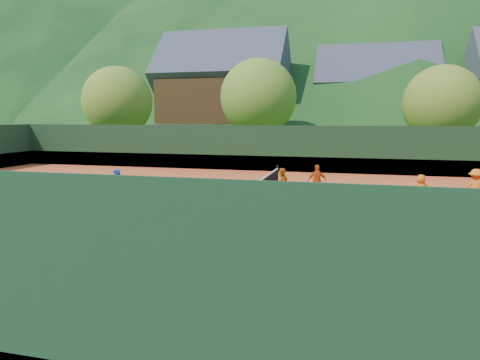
% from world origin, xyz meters
% --- Properties ---
extents(ground, '(400.00, 400.00, 0.00)m').
position_xyz_m(ground, '(0.00, 0.00, 0.00)').
color(ground, '#2C541A').
rests_on(ground, ground).
extents(clay_court, '(40.00, 24.00, 0.02)m').
position_xyz_m(clay_court, '(0.00, 0.00, 0.01)').
color(clay_court, '#CA4B20').
rests_on(clay_court, ground).
extents(mountain_far_left, '(260.00, 260.00, 100.00)m').
position_xyz_m(mountain_far_left, '(-90.00, 150.00, 50.00)').
color(mountain_far_left, black).
rests_on(mountain_far_left, ground).
extents(coach, '(0.64, 0.48, 1.59)m').
position_xyz_m(coach, '(-4.92, -1.31, 0.82)').
color(coach, '#1934A6').
rests_on(coach, clay_court).
extents(student_a, '(0.83, 0.74, 1.40)m').
position_xyz_m(student_a, '(0.80, 2.20, 0.72)').
color(student_a, orange).
rests_on(student_a, clay_court).
extents(student_b, '(0.90, 0.50, 1.46)m').
position_xyz_m(student_b, '(2.21, 3.37, 0.75)').
color(student_b, '#D24F12').
rests_on(student_b, clay_court).
extents(student_c, '(0.65, 0.43, 1.32)m').
position_xyz_m(student_c, '(6.32, 2.25, 0.68)').
color(student_c, '#D05F12').
rests_on(student_c, clay_court).
extents(student_d, '(1.08, 0.73, 1.55)m').
position_xyz_m(student_d, '(8.35, 2.57, 0.80)').
color(student_d, orange).
rests_on(student_d, clay_court).
extents(tennis_ball_0, '(0.07, 0.07, 0.07)m').
position_xyz_m(tennis_ball_0, '(-2.31, -8.77, 0.05)').
color(tennis_ball_0, '#CAEE27').
rests_on(tennis_ball_0, clay_court).
extents(tennis_ball_1, '(0.07, 0.07, 0.07)m').
position_xyz_m(tennis_ball_1, '(-4.71, -4.08, 0.05)').
color(tennis_ball_1, '#CAEE27').
rests_on(tennis_ball_1, clay_court).
extents(tennis_ball_2, '(0.07, 0.07, 0.07)m').
position_xyz_m(tennis_ball_2, '(-4.56, -6.60, 0.05)').
color(tennis_ball_2, '#CAEE27').
rests_on(tennis_ball_2, clay_court).
extents(tennis_ball_3, '(0.07, 0.07, 0.07)m').
position_xyz_m(tennis_ball_3, '(-1.34, -7.66, 0.05)').
color(tennis_ball_3, '#CAEE27').
rests_on(tennis_ball_3, clay_court).
extents(tennis_ball_4, '(0.07, 0.07, 0.07)m').
position_xyz_m(tennis_ball_4, '(1.48, -6.69, 0.05)').
color(tennis_ball_4, '#CAEE27').
rests_on(tennis_ball_4, clay_court).
extents(tennis_ball_5, '(0.07, 0.07, 0.07)m').
position_xyz_m(tennis_ball_5, '(3.71, -1.36, 0.05)').
color(tennis_ball_5, '#CAEE27').
rests_on(tennis_ball_5, clay_court).
extents(tennis_ball_6, '(0.07, 0.07, 0.07)m').
position_xyz_m(tennis_ball_6, '(0.53, -3.74, 0.05)').
color(tennis_ball_6, '#CAEE27').
rests_on(tennis_ball_6, clay_court).
extents(tennis_ball_8, '(0.07, 0.07, 0.07)m').
position_xyz_m(tennis_ball_8, '(2.54, -9.40, 0.05)').
color(tennis_ball_8, '#CAEE27').
rests_on(tennis_ball_8, clay_court).
extents(tennis_ball_9, '(0.07, 0.07, 0.07)m').
position_xyz_m(tennis_ball_9, '(-7.11, -1.88, 0.05)').
color(tennis_ball_9, '#CAEE27').
rests_on(tennis_ball_9, clay_court).
extents(tennis_ball_10, '(0.07, 0.07, 0.07)m').
position_xyz_m(tennis_ball_10, '(-5.77, -3.41, 0.05)').
color(tennis_ball_10, '#CAEE27').
rests_on(tennis_ball_10, clay_court).
extents(tennis_ball_11, '(0.07, 0.07, 0.07)m').
position_xyz_m(tennis_ball_11, '(1.12, -6.23, 0.05)').
color(tennis_ball_11, '#CAEE27').
rests_on(tennis_ball_11, clay_court).
extents(tennis_ball_12, '(0.07, 0.07, 0.07)m').
position_xyz_m(tennis_ball_12, '(-8.30, -1.90, 0.05)').
color(tennis_ball_12, '#CAEE27').
rests_on(tennis_ball_12, clay_court).
extents(tennis_ball_13, '(0.07, 0.07, 0.07)m').
position_xyz_m(tennis_ball_13, '(-1.44, -7.56, 0.05)').
color(tennis_ball_13, '#CAEE27').
rests_on(tennis_ball_13, clay_court).
extents(tennis_ball_14, '(0.07, 0.07, 0.07)m').
position_xyz_m(tennis_ball_14, '(0.96, -5.51, 0.05)').
color(tennis_ball_14, '#CAEE27').
rests_on(tennis_ball_14, clay_court).
extents(tennis_ball_15, '(0.07, 0.07, 0.07)m').
position_xyz_m(tennis_ball_15, '(1.72, -7.10, 0.05)').
color(tennis_ball_15, '#CAEE27').
rests_on(tennis_ball_15, clay_court).
extents(tennis_ball_16, '(0.07, 0.07, 0.07)m').
position_xyz_m(tennis_ball_16, '(-3.86, -1.07, 0.05)').
color(tennis_ball_16, '#CAEE27').
rests_on(tennis_ball_16, clay_court).
extents(tennis_ball_17, '(0.07, 0.07, 0.07)m').
position_xyz_m(tennis_ball_17, '(1.43, -2.40, 0.05)').
color(tennis_ball_17, '#CAEE27').
rests_on(tennis_ball_17, clay_court).
extents(tennis_ball_18, '(0.07, 0.07, 0.07)m').
position_xyz_m(tennis_ball_18, '(1.15, -4.72, 0.05)').
color(tennis_ball_18, '#CAEE27').
rests_on(tennis_ball_18, clay_court).
extents(tennis_ball_19, '(0.07, 0.07, 0.07)m').
position_xyz_m(tennis_ball_19, '(5.07, -8.74, 0.05)').
color(tennis_ball_19, '#CAEE27').
rests_on(tennis_ball_19, clay_court).
extents(tennis_ball_21, '(0.07, 0.07, 0.07)m').
position_xyz_m(tennis_ball_21, '(-3.56, -3.72, 0.05)').
color(tennis_ball_21, '#CAEE27').
rests_on(tennis_ball_21, clay_court).
extents(tennis_ball_22, '(0.07, 0.07, 0.07)m').
position_xyz_m(tennis_ball_22, '(1.34, -3.37, 0.05)').
color(tennis_ball_22, '#CAEE27').
rests_on(tennis_ball_22, clay_court).
extents(tennis_ball_23, '(0.07, 0.07, 0.07)m').
position_xyz_m(tennis_ball_23, '(4.36, -8.15, 0.05)').
color(tennis_ball_23, '#CAEE27').
rests_on(tennis_ball_23, clay_court).
extents(tennis_ball_24, '(0.07, 0.07, 0.07)m').
position_xyz_m(tennis_ball_24, '(-7.79, -3.22, 0.05)').
color(tennis_ball_24, '#CAEE27').
rests_on(tennis_ball_24, clay_court).
extents(tennis_ball_25, '(0.07, 0.07, 0.07)m').
position_xyz_m(tennis_ball_25, '(-2.46, -9.43, 0.05)').
color(tennis_ball_25, '#CAEE27').
rests_on(tennis_ball_25, clay_court).
extents(tennis_ball_26, '(0.07, 0.07, 0.07)m').
position_xyz_m(tennis_ball_26, '(-5.24, -2.40, 0.05)').
color(tennis_ball_26, '#CAEE27').
rests_on(tennis_ball_26, clay_court).
extents(tennis_ball_27, '(0.07, 0.07, 0.07)m').
position_xyz_m(tennis_ball_27, '(-3.76, -3.54, 0.05)').
color(tennis_ball_27, '#CAEE27').
rests_on(tennis_ball_27, clay_court).
extents(tennis_ball_29, '(0.07, 0.07, 0.07)m').
position_xyz_m(tennis_ball_29, '(4.24, -7.97, 0.05)').
color(tennis_ball_29, '#CAEE27').
rests_on(tennis_ball_29, clay_court).
extents(court_lines, '(23.83, 11.03, 0.00)m').
position_xyz_m(court_lines, '(0.00, 0.00, 0.02)').
color(court_lines, white).
rests_on(court_lines, clay_court).
extents(tennis_net, '(0.10, 12.07, 1.10)m').
position_xyz_m(tennis_net, '(0.00, 0.00, 0.52)').
color(tennis_net, black).
rests_on(tennis_net, clay_court).
extents(perimeter_fence, '(40.40, 24.24, 3.00)m').
position_xyz_m(perimeter_fence, '(0.00, 0.00, 1.27)').
color(perimeter_fence, black).
rests_on(perimeter_fence, clay_court).
extents(ball_hopper, '(0.57, 0.57, 1.00)m').
position_xyz_m(ball_hopper, '(-5.15, -3.34, 0.77)').
color(ball_hopper, black).
rests_on(ball_hopper, clay_court).
extents(chalet_left, '(13.80, 9.93, 12.92)m').
position_xyz_m(chalet_left, '(-10.00, 30.00, 5.65)').
color(chalet_left, beige).
rests_on(chalet_left, ground).
extents(chalet_mid, '(12.65, 8.82, 11.45)m').
position_xyz_m(chalet_mid, '(6.00, 34.00, 4.99)').
color(chalet_mid, beige).
rests_on(chalet_mid, ground).
extents(tree_a, '(6.00, 6.00, 7.88)m').
position_xyz_m(tree_a, '(-16.00, 18.00, 4.87)').
color(tree_a, '#3C2718').
rests_on(tree_a, ground).
extents(tree_b, '(6.40, 6.40, 8.40)m').
position_xyz_m(tree_b, '(-4.00, 20.00, 5.19)').
color(tree_b, '#3F2819').
rests_on(tree_b, ground).
extents(tree_c, '(5.60, 5.60, 7.35)m').
position_xyz_m(tree_c, '(10.00, 19.00, 4.54)').
color(tree_c, '#3E2719').
rests_on(tree_c, ground).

